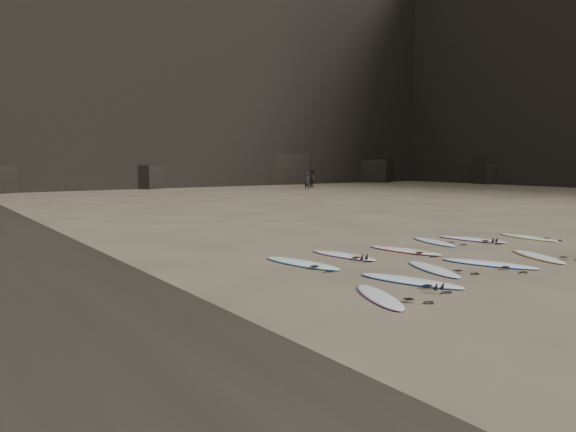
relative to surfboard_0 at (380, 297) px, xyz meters
name	(u,v)px	position (x,y,z in m)	size (l,w,h in m)	color
ground	(456,269)	(3.89, 1.17, -0.04)	(240.00, 240.00, 0.00)	#897559
headland	(259,6)	(27.73, 49.95, 20.98)	(170.00, 101.00, 63.47)	black
surfboard_0	(380,297)	(0.00, 0.00, 0.00)	(0.55, 2.29, 0.08)	white
surfboard_1	(411,280)	(1.70, 0.72, 0.01)	(0.64, 2.67, 0.10)	white
surfboard_2	(433,269)	(3.26, 1.39, 0.00)	(0.57, 2.37, 0.09)	white
surfboard_3	(489,263)	(5.14, 1.03, 0.01)	(0.63, 2.63, 0.09)	white
surfboard_4	(538,256)	(7.34, 0.93, 0.00)	(0.58, 2.42, 0.09)	white
surfboard_5	(302,263)	(0.89, 4.03, 0.01)	(0.66, 2.74, 0.10)	white
surfboard_6	(343,255)	(2.69, 4.39, 0.00)	(0.60, 2.48, 0.09)	white
surfboard_7	(405,250)	(4.88, 3.96, 0.01)	(0.63, 2.61, 0.09)	white
surfboard_8	(434,241)	(7.12, 4.75, 0.00)	(0.56, 2.34, 0.08)	white
surfboard_9	(472,239)	(8.72, 4.36, 0.00)	(0.61, 2.54, 0.09)	white
surfboard_10	(528,237)	(10.88, 3.51, 0.00)	(0.58, 2.42, 0.09)	white
person_a	(307,181)	(23.49, 34.52, 0.77)	(0.60, 0.39, 1.63)	black
person_b	(313,179)	(26.90, 38.12, 0.87)	(0.88, 0.69, 1.82)	black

